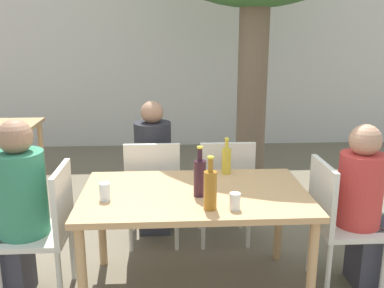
# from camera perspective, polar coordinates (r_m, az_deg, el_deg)

# --- Properties ---
(cafe_building_wall) EXTENTS (10.00, 0.08, 2.80)m
(cafe_building_wall) POSITION_cam_1_polar(r_m,az_deg,el_deg) (6.70, -1.90, 11.63)
(cafe_building_wall) COLOR beige
(cafe_building_wall) RESTS_ON ground_plane
(dining_table_front) EXTENTS (1.51, 0.90, 0.74)m
(dining_table_front) POSITION_cam_1_polar(r_m,az_deg,el_deg) (2.90, 0.35, -7.82)
(dining_table_front) COLOR tan
(dining_table_front) RESTS_ON ground_plane
(patio_chair_0) EXTENTS (0.44, 0.44, 0.93)m
(patio_chair_0) POSITION_cam_1_polar(r_m,az_deg,el_deg) (3.06, -18.74, -10.16)
(patio_chair_0) COLOR beige
(patio_chair_0) RESTS_ON ground_plane
(patio_chair_1) EXTENTS (0.44, 0.44, 0.93)m
(patio_chair_1) POSITION_cam_1_polar(r_m,az_deg,el_deg) (3.17, 18.69, -9.26)
(patio_chair_1) COLOR beige
(patio_chair_1) RESTS_ON ground_plane
(patio_chair_2) EXTENTS (0.44, 0.44, 0.93)m
(patio_chair_2) POSITION_cam_1_polar(r_m,az_deg,el_deg) (3.58, -5.20, -5.65)
(patio_chair_2) COLOR beige
(patio_chair_2) RESTS_ON ground_plane
(patio_chair_3) EXTENTS (0.44, 0.44, 0.93)m
(patio_chair_3) POSITION_cam_1_polar(r_m,az_deg,el_deg) (3.61, 4.44, -5.46)
(patio_chair_3) COLOR beige
(patio_chair_3) RESTS_ON ground_plane
(person_seated_0) EXTENTS (0.56, 0.33, 1.25)m
(person_seated_0) POSITION_cam_1_polar(r_m,az_deg,el_deg) (3.12, -23.02, -9.49)
(person_seated_0) COLOR #383842
(person_seated_0) RESTS_ON ground_plane
(person_seated_1) EXTENTS (0.55, 0.30, 1.19)m
(person_seated_1) POSITION_cam_1_polar(r_m,az_deg,el_deg) (3.26, 22.69, -8.98)
(person_seated_1) COLOR #383842
(person_seated_1) RESTS_ON ground_plane
(person_seated_2) EXTENTS (0.31, 0.56, 1.22)m
(person_seated_2) POSITION_cam_1_polar(r_m,az_deg,el_deg) (3.80, -5.10, -4.25)
(person_seated_2) COLOR #383842
(person_seated_2) RESTS_ON ground_plane
(amber_bottle_0) EXTENTS (0.08, 0.08, 0.33)m
(amber_bottle_0) POSITION_cam_1_polar(r_m,az_deg,el_deg) (2.56, 2.45, -6.00)
(amber_bottle_0) COLOR #9E661E
(amber_bottle_0) RESTS_ON dining_table_front
(oil_cruet_1) EXTENTS (0.07, 0.07, 0.28)m
(oil_cruet_1) POSITION_cam_1_polar(r_m,az_deg,el_deg) (3.20, 4.61, -2.13)
(oil_cruet_1) COLOR gold
(oil_cruet_1) RESTS_ON dining_table_front
(wine_bottle_2) EXTENTS (0.08, 0.08, 0.33)m
(wine_bottle_2) POSITION_cam_1_polar(r_m,az_deg,el_deg) (2.76, 1.04, -4.40)
(wine_bottle_2) COLOR #331923
(wine_bottle_2) RESTS_ON dining_table_front
(drinking_glass_0) EXTENTS (0.07, 0.07, 0.11)m
(drinking_glass_0) POSITION_cam_1_polar(r_m,az_deg,el_deg) (2.77, -11.55, -6.25)
(drinking_glass_0) COLOR silver
(drinking_glass_0) RESTS_ON dining_table_front
(drinking_glass_1) EXTENTS (0.07, 0.07, 0.10)m
(drinking_glass_1) POSITION_cam_1_polar(r_m,az_deg,el_deg) (2.59, 5.74, -7.61)
(drinking_glass_1) COLOR silver
(drinking_glass_1) RESTS_ON dining_table_front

